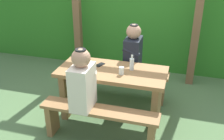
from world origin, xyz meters
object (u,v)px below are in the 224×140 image
bench_far (122,78)px  person_white_shirt (82,81)px  cell_phone (100,65)px  bench_near (99,119)px  person_black_coat (133,51)px  bottle_left (132,64)px  picnic_table (112,85)px  drinking_glass (121,71)px

bench_far → person_white_shirt: person_white_shirt is taller
cell_phone → bench_near: bearing=-51.3°
bench_far → person_black_coat: 0.49m
bench_near → person_white_shirt: 0.50m
bench_far → person_black_coat: size_ratio=1.95×
bottle_left → cell_phone: (-0.44, 0.03, -0.08)m
picnic_table → cell_phone: (-0.20, 0.10, 0.23)m
picnic_table → person_white_shirt: 0.65m
bench_near → drinking_glass: drinking_glass is taller
bench_far → cell_phone: 0.62m
bench_near → drinking_glass: bearing=72.4°
bottle_left → cell_phone: 0.45m
drinking_glass → person_black_coat: bearing=88.8°
picnic_table → bench_far: (0.00, 0.54, -0.16)m
bench_far → cell_phone: size_ratio=10.00×
picnic_table → person_white_shirt: bearing=-109.3°
bench_near → person_black_coat: person_black_coat is taller
bench_far → bottle_left: 0.70m
picnic_table → bench_far: picnic_table is taller
picnic_table → bench_near: bearing=-90.0°
picnic_table → person_black_coat: person_black_coat is taller
person_white_shirt → person_black_coat: 1.14m
drinking_glass → bench_near: bearing=-107.6°
picnic_table → bench_far: bearing=90.0°
bench_near → bottle_left: bearing=68.9°
picnic_table → bench_near: (0.00, -0.54, -0.16)m
bench_far → cell_phone: (-0.20, -0.44, 0.39)m
bench_far → drinking_glass: drinking_glass is taller
bench_far → person_black_coat: (0.16, -0.00, 0.46)m
bench_near → bench_far: (0.00, 1.09, 0.00)m
picnic_table → cell_phone: bearing=152.3°
person_white_shirt → person_black_coat: bearing=72.1°
drinking_glass → cell_phone: (-0.34, 0.19, -0.04)m
picnic_table → cell_phone: size_ratio=10.00×
picnic_table → person_black_coat: bearing=73.7°
person_white_shirt → bottle_left: 0.75m
bench_near → person_black_coat: (0.16, 1.09, 0.46)m
person_white_shirt → bottle_left: size_ratio=3.51×
picnic_table → bottle_left: bearing=17.9°
picnic_table → person_black_coat: (0.16, 0.54, 0.30)m
person_white_shirt → cell_phone: person_white_shirt is taller
person_white_shirt → cell_phone: (-0.01, 0.64, -0.07)m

